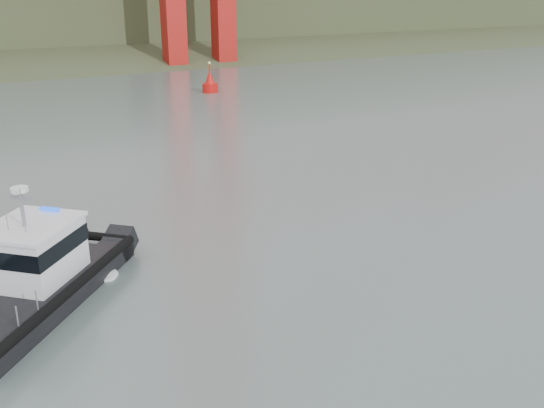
{
  "coord_description": "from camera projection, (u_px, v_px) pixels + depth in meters",
  "views": [
    {
      "loc": [
        -12.88,
        -13.51,
        12.17
      ],
      "look_at": [
        -0.39,
        9.87,
        2.4
      ],
      "focal_mm": 40.0,
      "sensor_mm": 36.0,
      "label": 1
    }
  ],
  "objects": [
    {
      "name": "nav_buoy",
      "position": [
        210.0,
        84.0,
        70.24
      ],
      "size": [
        1.79,
        1.79,
        3.72
      ],
      "color": "red",
      "rests_on": "ground"
    },
    {
      "name": "patrol_boat",
      "position": [
        32.0,
        274.0,
        24.02
      ],
      "size": [
        9.75,
        10.25,
        5.04
      ],
      "rotation": [
        0.0,
        0.0,
        -0.73
      ],
      "color": "black",
      "rests_on": "ground"
    },
    {
      "name": "headlands",
      "position": [
        5.0,
        8.0,
        122.5
      ],
      "size": [
        500.0,
        105.36,
        27.12
      ],
      "color": "#3C4D2C",
      "rests_on": "ground"
    },
    {
      "name": "ground",
      "position": [
        415.0,
        353.0,
        21.08
      ],
      "size": [
        400.0,
        400.0,
        0.0
      ],
      "primitive_type": "plane",
      "color": "#52625D",
      "rests_on": "ground"
    }
  ]
}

